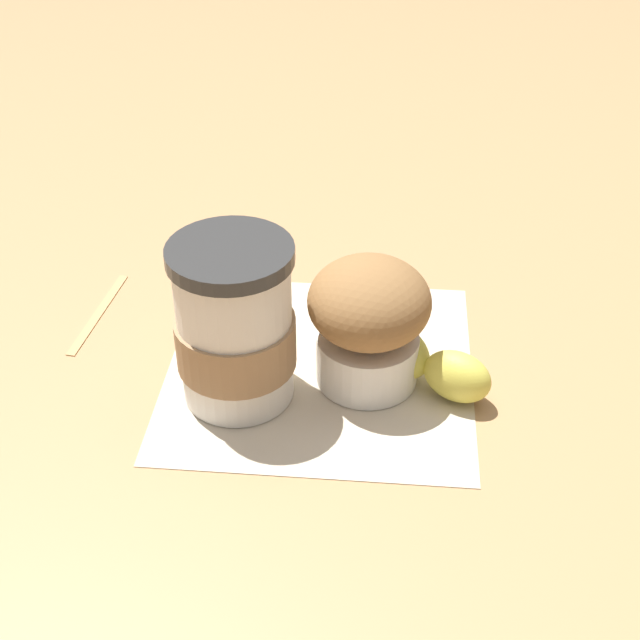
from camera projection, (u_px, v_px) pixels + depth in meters
ground_plane at (320, 368)px, 0.65m from camera, size 3.00×3.00×0.00m
paper_napkin at (320, 368)px, 0.65m from camera, size 0.27×0.27×0.00m
coffee_cup at (235, 327)px, 0.59m from camera, size 0.08×0.08×0.12m
muffin at (367, 322)px, 0.61m from camera, size 0.08×0.08×0.10m
banana at (400, 347)px, 0.64m from camera, size 0.08×0.14×0.04m
wooden_stirrer at (99, 313)px, 0.71m from camera, size 0.11×0.02×0.00m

